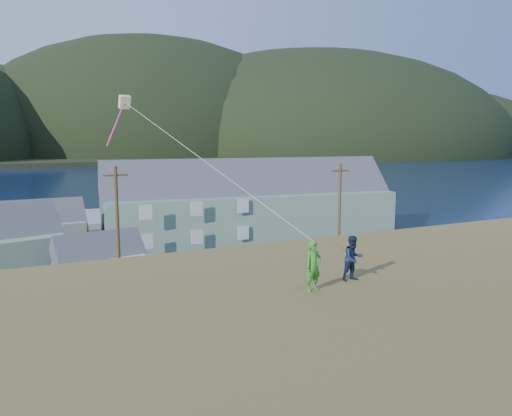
{
  "coord_description": "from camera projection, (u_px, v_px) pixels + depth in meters",
  "views": [
    {
      "loc": [
        -9.14,
        -32.23,
        11.98
      ],
      "look_at": [
        0.34,
        -12.36,
        8.8
      ],
      "focal_mm": 35.0,
      "sensor_mm": 36.0,
      "label": 1
    }
  ],
  "objects": [
    {
      "name": "kite_flyer_green",
      "position": [
        313.0,
        266.0,
        15.43
      ],
      "size": [
        0.62,
        0.46,
        1.57
      ],
      "primitive_type": "imported",
      "rotation": [
        0.0,
        0.0,
        0.15
      ],
      "color": "#328725",
      "rests_on": "hillside"
    },
    {
      "name": "utility_poles",
      "position": [
        134.0,
        242.0,
        34.09
      ],
      "size": [
        35.28,
        0.24,
        9.89
      ],
      "color": "#47331E",
      "rests_on": "waterfront_lot"
    },
    {
      "name": "ground",
      "position": [
        175.0,
        311.0,
        34.4
      ],
      "size": [
        900.0,
        900.0,
        0.0
      ],
      "primitive_type": "plane",
      "color": "#0A1638",
      "rests_on": "ground"
    },
    {
      "name": "kite_flyer_navy",
      "position": [
        353.0,
        258.0,
        16.55
      ],
      "size": [
        0.74,
        0.58,
        1.52
      ],
      "primitive_type": "imported",
      "rotation": [
        0.0,
        0.0,
        0.01
      ],
      "color": "#15203A",
      "rests_on": "hillside"
    },
    {
      "name": "far_shore",
      "position": [
        32.0,
        153.0,
        329.02
      ],
      "size": [
        900.0,
        320.0,
        2.0
      ],
      "primitive_type": "cube",
      "color": "black",
      "rests_on": "ground"
    },
    {
      "name": "grass_strip",
      "position": [
        183.0,
        320.0,
        32.61
      ],
      "size": [
        110.0,
        8.0,
        0.1
      ],
      "primitive_type": "cube",
      "color": "#4C3D19",
      "rests_on": "ground"
    },
    {
      "name": "waterfront_lot",
      "position": [
        126.0,
        257.0,
        49.58
      ],
      "size": [
        72.0,
        36.0,
        0.12
      ],
      "primitive_type": "cube",
      "color": "#28282B",
      "rests_on": "ground"
    },
    {
      "name": "shed_palegreen_far",
      "position": [
        36.0,
        227.0,
        52.11
      ],
      "size": [
        9.99,
        6.0,
        6.54
      ],
      "rotation": [
        0.0,
        0.0,
        0.05
      ],
      "color": "gray",
      "rests_on": "waterfront_lot"
    },
    {
      "name": "wharf",
      "position": [
        48.0,
        222.0,
        67.51
      ],
      "size": [
        26.0,
        14.0,
        0.9
      ],
      "primitive_type": "cube",
      "color": "gray",
      "rests_on": "ground"
    },
    {
      "name": "shed_white",
      "position": [
        101.0,
        263.0,
        39.27
      ],
      "size": [
        7.45,
        5.57,
        5.39
      ],
      "rotation": [
        0.0,
        0.0,
        0.17
      ],
      "color": "silver",
      "rests_on": "waterfront_lot"
    },
    {
      "name": "far_hills",
      "position": [
        100.0,
        153.0,
        298.83
      ],
      "size": [
        760.0,
        265.0,
        143.0
      ],
      "color": "black",
      "rests_on": "ground"
    },
    {
      "name": "parked_cars",
      "position": [
        19.0,
        252.0,
        48.17
      ],
      "size": [
        22.7,
        13.51,
        1.58
      ],
      "color": "silver",
      "rests_on": "waterfront_lot"
    },
    {
      "name": "kite_rig",
      "position": [
        126.0,
        107.0,
        21.04
      ],
      "size": [
        2.53,
        4.89,
        11.06
      ],
      "color": "#FAF8BE",
      "rests_on": "ground"
    },
    {
      "name": "lodge",
      "position": [
        251.0,
        204.0,
        56.39
      ],
      "size": [
        33.36,
        12.66,
        11.45
      ],
      "rotation": [
        0.0,
        0.0,
        -0.11
      ],
      "color": "slate",
      "rests_on": "waterfront_lot"
    }
  ]
}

